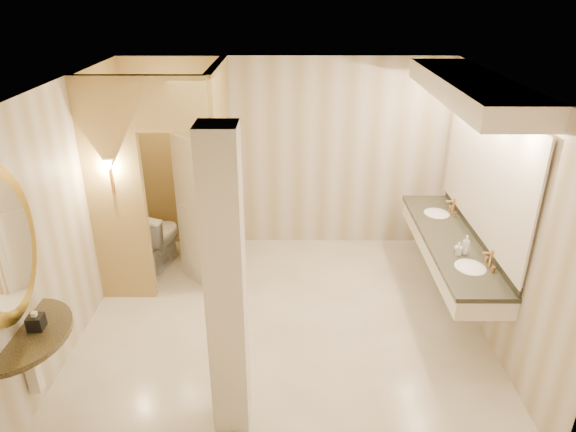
# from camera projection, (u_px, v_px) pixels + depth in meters

# --- Properties ---
(floor) EXTENTS (4.50, 4.50, 0.00)m
(floor) POSITION_uv_depth(u_px,v_px,m) (284.00, 319.00, 5.97)
(floor) COLOR white
(floor) RESTS_ON ground
(ceiling) EXTENTS (4.50, 4.50, 0.00)m
(ceiling) POSITION_uv_depth(u_px,v_px,m) (283.00, 84.00, 4.84)
(ceiling) COLOR white
(ceiling) RESTS_ON wall_back
(wall_back) EXTENTS (4.50, 0.02, 2.70)m
(wall_back) POSITION_uv_depth(u_px,v_px,m) (285.00, 155.00, 7.22)
(wall_back) COLOR beige
(wall_back) RESTS_ON floor
(wall_front) EXTENTS (4.50, 0.02, 2.70)m
(wall_front) POSITION_uv_depth(u_px,v_px,m) (280.00, 332.00, 3.58)
(wall_front) COLOR beige
(wall_front) RESTS_ON floor
(wall_left) EXTENTS (0.02, 4.00, 2.70)m
(wall_left) POSITION_uv_depth(u_px,v_px,m) (71.00, 213.00, 5.41)
(wall_left) COLOR beige
(wall_left) RESTS_ON floor
(wall_right) EXTENTS (0.02, 4.00, 2.70)m
(wall_right) POSITION_uv_depth(u_px,v_px,m) (497.00, 214.00, 5.39)
(wall_right) COLOR beige
(wall_right) RESTS_ON floor
(toilet_closet) EXTENTS (1.50, 1.55, 2.70)m
(toilet_closet) POSITION_uv_depth(u_px,v_px,m) (192.00, 179.00, 6.26)
(toilet_closet) COLOR tan
(toilet_closet) RESTS_ON floor
(wall_sconce) EXTENTS (0.14, 0.14, 0.42)m
(wall_sconce) POSITION_uv_depth(u_px,v_px,m) (109.00, 166.00, 5.64)
(wall_sconce) COLOR #CC8741
(wall_sconce) RESTS_ON toilet_closet
(vanity) EXTENTS (0.75, 2.70, 2.09)m
(vanity) POSITION_uv_depth(u_px,v_px,m) (464.00, 176.00, 5.64)
(vanity) COLOR white
(vanity) RESTS_ON floor
(console_shelf) EXTENTS (1.04, 1.04, 1.97)m
(console_shelf) POSITION_uv_depth(u_px,v_px,m) (8.00, 285.00, 4.14)
(console_shelf) COLOR black
(console_shelf) RESTS_ON floor
(pillar) EXTENTS (0.30, 0.30, 2.70)m
(pillar) POSITION_uv_depth(u_px,v_px,m) (226.00, 291.00, 4.07)
(pillar) COLOR white
(pillar) RESTS_ON floor
(tissue_box) EXTENTS (0.13, 0.13, 0.13)m
(tissue_box) POSITION_uv_depth(u_px,v_px,m) (36.00, 322.00, 4.37)
(tissue_box) COLOR black
(tissue_box) RESTS_ON console_shelf
(toilet) EXTENTS (0.64, 0.88, 0.81)m
(toilet) POSITION_uv_depth(u_px,v_px,m) (158.00, 237.00, 6.99)
(toilet) COLOR white
(toilet) RESTS_ON floor
(soap_bottle_a) EXTENTS (0.08, 0.08, 0.14)m
(soap_bottle_a) POSITION_uv_depth(u_px,v_px,m) (459.00, 249.00, 5.55)
(soap_bottle_a) COLOR beige
(soap_bottle_a) RESTS_ON vanity
(soap_bottle_b) EXTENTS (0.10, 0.10, 0.11)m
(soap_bottle_b) POSITION_uv_depth(u_px,v_px,m) (458.00, 247.00, 5.62)
(soap_bottle_b) COLOR silver
(soap_bottle_b) RESTS_ON vanity
(soap_bottle_c) EXTENTS (0.09, 0.10, 0.22)m
(soap_bottle_c) POSITION_uv_depth(u_px,v_px,m) (466.00, 245.00, 5.55)
(soap_bottle_c) COLOR #C6B28C
(soap_bottle_c) RESTS_ON vanity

